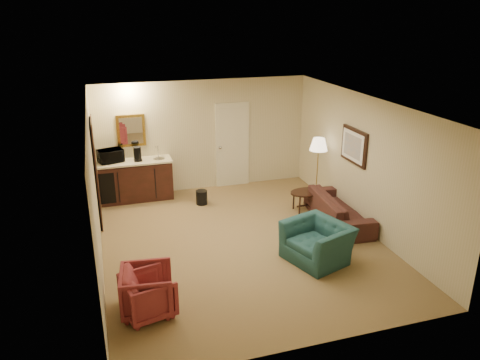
# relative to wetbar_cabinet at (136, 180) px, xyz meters

# --- Properties ---
(ground) EXTENTS (6.00, 6.00, 0.00)m
(ground) POSITION_rel_wetbar_cabinet_xyz_m (1.65, -2.72, -0.46)
(ground) COLOR olive
(ground) RESTS_ON ground
(room_walls) EXTENTS (5.02, 6.01, 2.61)m
(room_walls) POSITION_rel_wetbar_cabinet_xyz_m (1.55, -1.95, 1.26)
(room_walls) COLOR beige
(room_walls) RESTS_ON ground
(wetbar_cabinet) EXTENTS (1.64, 0.58, 0.92)m
(wetbar_cabinet) POSITION_rel_wetbar_cabinet_xyz_m (0.00, 0.00, 0.00)
(wetbar_cabinet) COLOR #3A1712
(wetbar_cabinet) RESTS_ON ground
(sofa) EXTENTS (0.74, 2.01, 0.77)m
(sofa) POSITION_rel_wetbar_cabinet_xyz_m (3.80, -2.45, -0.08)
(sofa) COLOR black
(sofa) RESTS_ON ground
(teal_armchair) EXTENTS (0.98, 1.20, 0.91)m
(teal_armchair) POSITION_rel_wetbar_cabinet_xyz_m (2.71, -3.72, -0.01)
(teal_armchair) COLOR #1B4344
(teal_armchair) RESTS_ON ground
(rose_chair_near) EXTENTS (0.75, 0.78, 0.68)m
(rose_chair_near) POSITION_rel_wetbar_cabinet_xyz_m (-0.25, -4.42, -0.12)
(rose_chair_near) COLOR #98313F
(rose_chair_near) RESTS_ON ground
(rose_chair_far) EXTENTS (0.75, 0.79, 0.74)m
(rose_chair_far) POSITION_rel_wetbar_cabinet_xyz_m (-0.25, -4.33, -0.09)
(rose_chair_far) COLOR #98313F
(rose_chair_far) RESTS_ON ground
(coffee_table) EXTENTS (0.77, 0.53, 0.44)m
(coffee_table) POSITION_rel_wetbar_cabinet_xyz_m (3.45, -1.72, -0.24)
(coffee_table) COLOR black
(coffee_table) RESTS_ON ground
(floor_lamp) EXTENTS (0.47, 0.47, 1.48)m
(floor_lamp) POSITION_rel_wetbar_cabinet_xyz_m (3.85, -1.32, 0.28)
(floor_lamp) COLOR #AC8D39
(floor_lamp) RESTS_ON ground
(waste_bin) EXTENTS (0.29, 0.29, 0.32)m
(waste_bin) POSITION_rel_wetbar_cabinet_xyz_m (1.35, -0.72, -0.30)
(waste_bin) COLOR black
(waste_bin) RESTS_ON ground
(microwave) EXTENTS (0.58, 0.43, 0.35)m
(microwave) POSITION_rel_wetbar_cabinet_xyz_m (-0.50, 0.06, 0.64)
(microwave) COLOR black
(microwave) RESTS_ON wetbar_cabinet
(coffee_maker) EXTENTS (0.18, 0.18, 0.32)m
(coffee_maker) POSITION_rel_wetbar_cabinet_xyz_m (0.08, -0.02, 0.62)
(coffee_maker) COLOR black
(coffee_maker) RESTS_ON wetbar_cabinet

